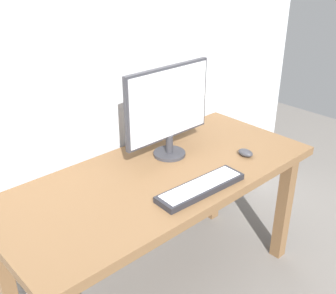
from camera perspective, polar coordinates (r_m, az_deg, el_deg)
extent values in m
plane|color=slate|center=(2.36, -0.88, -19.06)|extent=(6.00, 6.00, 0.00)
cube|color=brown|center=(1.93, -1.02, -4.20)|extent=(1.56, 0.69, 0.04)
cube|color=brown|center=(2.45, 15.83, -8.04)|extent=(0.07, 0.07, 0.68)
cube|color=brown|center=(2.06, -21.74, -16.65)|extent=(0.07, 0.07, 0.68)
cube|color=brown|center=(2.70, 6.39, -3.60)|extent=(0.07, 0.07, 0.68)
cylinder|color=#333338|center=(2.07, 0.19, -0.91)|extent=(0.16, 0.16, 0.02)
cylinder|color=#333338|center=(2.05, 0.19, 0.43)|extent=(0.04, 0.04, 0.09)
cube|color=#333338|center=(1.97, -0.04, 6.14)|extent=(0.51, 0.02, 0.36)
cube|color=white|center=(1.97, 0.24, 6.04)|extent=(0.48, 0.01, 0.34)
cube|color=#232328|center=(1.78, 4.59, -5.67)|extent=(0.44, 0.14, 0.03)
cube|color=silver|center=(1.78, 4.61, -5.25)|extent=(0.40, 0.12, 0.00)
ellipsoid|color=#333338|center=(2.10, 10.74, -0.80)|extent=(0.06, 0.08, 0.03)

